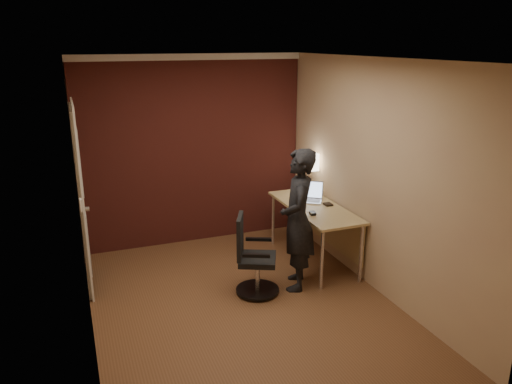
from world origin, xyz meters
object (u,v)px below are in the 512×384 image
(laptop, at_px, (309,195))
(mouse, at_px, (313,213))
(office_chair, at_px, (252,260))
(desk_lamp, at_px, (308,162))
(wallet, at_px, (328,204))
(desk, at_px, (319,215))
(person, at_px, (298,220))

(laptop, distance_m, mouse, 0.54)
(office_chair, bearing_deg, laptop, 35.11)
(desk_lamp, relative_size, office_chair, 0.61)
(wallet, xyz_separation_m, office_chair, (-1.16, -0.46, -0.36))
(wallet, bearing_deg, desk, 161.73)
(desk_lamp, distance_m, office_chair, 1.72)
(desk, height_order, wallet, wallet)
(desk_lamp, xyz_separation_m, mouse, (-0.32, -0.79, -0.40))
(wallet, relative_size, office_chair, 0.13)
(laptop, distance_m, person, 0.91)
(desk_lamp, distance_m, laptop, 0.47)
(desk, distance_m, laptop, 0.30)
(desk, xyz_separation_m, person, (-0.55, -0.52, 0.19))
(desk_lamp, xyz_separation_m, wallet, (0.01, -0.55, -0.41))
(laptop, distance_m, office_chair, 1.33)
(desk, distance_m, wallet, 0.17)
(desk, height_order, office_chair, office_chair)
(wallet, bearing_deg, desk_lamp, 91.05)
(laptop, height_order, person, person)
(desk, height_order, mouse, mouse)
(laptop, bearing_deg, desk, -82.62)
(person, bearing_deg, desk_lamp, 173.21)
(desk, relative_size, person, 0.95)
(desk_lamp, bearing_deg, wallet, -88.95)
(desk, xyz_separation_m, office_chair, (-1.07, -0.50, -0.22))
(desk, distance_m, office_chair, 1.20)
(mouse, bearing_deg, laptop, 77.67)
(mouse, height_order, office_chair, office_chair)
(desk_lamp, bearing_deg, mouse, -112.10)
(desk, xyz_separation_m, mouse, (-0.24, -0.27, 0.14))
(laptop, xyz_separation_m, wallet, (0.13, -0.26, -0.05))
(office_chair, bearing_deg, desk, 24.92)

